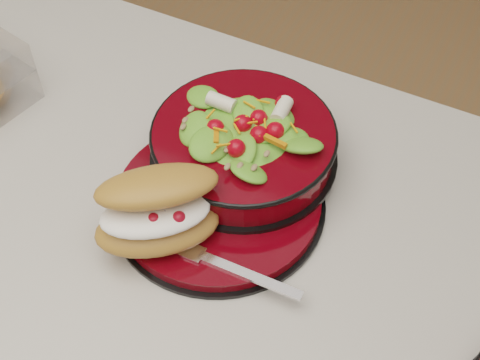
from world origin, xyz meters
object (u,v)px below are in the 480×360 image
at_px(dinner_plate, 219,201).
at_px(salad_bowl, 244,138).
at_px(fork, 231,268).
at_px(croissant, 158,211).

height_order(dinner_plate, salad_bowl, salad_bowl).
bearing_deg(dinner_plate, fork, -54.29).
xyz_separation_m(croissant, fork, (0.10, -0.01, -0.04)).
height_order(dinner_plate, fork, fork).
bearing_deg(salad_bowl, fork, -68.30).
xyz_separation_m(dinner_plate, croissant, (-0.03, -0.08, 0.05)).
relative_size(salad_bowl, fork, 1.49).
distance_m(salad_bowl, fork, 0.17).
relative_size(dinner_plate, croissant, 1.61).
height_order(salad_bowl, fork, salad_bowl).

